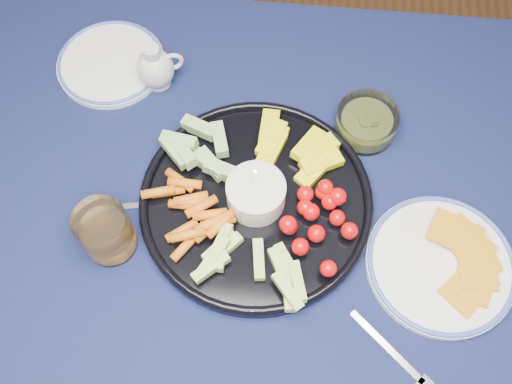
# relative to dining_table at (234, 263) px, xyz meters

# --- Properties ---
(dining_table) EXTENTS (1.67, 1.07, 0.75)m
(dining_table) POSITION_rel_dining_table_xyz_m (0.00, 0.00, 0.00)
(dining_table) COLOR #502A1A
(dining_table) RESTS_ON ground
(crudite_platter) EXTENTS (0.39, 0.39, 0.12)m
(crudite_platter) POSITION_rel_dining_table_xyz_m (0.03, 0.08, 0.11)
(crudite_platter) COLOR black
(crudite_platter) RESTS_ON dining_table
(creamer_pitcher) EXTENTS (0.09, 0.07, 0.10)m
(creamer_pitcher) POSITION_rel_dining_table_xyz_m (-0.17, 0.31, 0.13)
(creamer_pitcher) COLOR silver
(creamer_pitcher) RESTS_ON dining_table
(pickle_bowl) EXTENTS (0.11, 0.11, 0.05)m
(pickle_bowl) POSITION_rel_dining_table_xyz_m (0.21, 0.24, 0.11)
(pickle_bowl) COLOR white
(pickle_bowl) RESTS_ON dining_table
(cheese_plate) EXTENTS (0.24, 0.24, 0.03)m
(cheese_plate) POSITION_rel_dining_table_xyz_m (0.33, -0.00, 0.10)
(cheese_plate) COLOR white
(cheese_plate) RESTS_ON dining_table
(juice_tumbler) EXTENTS (0.08, 0.08, 0.10)m
(juice_tumbler) POSITION_rel_dining_table_xyz_m (-0.20, -0.02, 0.13)
(juice_tumbler) COLOR white
(juice_tumbler) RESTS_ON dining_table
(fork_left) EXTENTS (0.17, 0.05, 0.00)m
(fork_left) POSITION_rel_dining_table_xyz_m (-0.17, 0.05, 0.09)
(fork_left) COLOR silver
(fork_left) RESTS_ON dining_table
(fork_right) EXTENTS (0.14, 0.13, 0.00)m
(fork_right) POSITION_rel_dining_table_xyz_m (0.27, -0.16, 0.09)
(fork_right) COLOR silver
(fork_right) RESTS_ON dining_table
(side_plate_extra) EXTENTS (0.20, 0.20, 0.02)m
(side_plate_extra) POSITION_rel_dining_table_xyz_m (-0.27, 0.34, 0.10)
(side_plate_extra) COLOR white
(side_plate_extra) RESTS_ON dining_table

